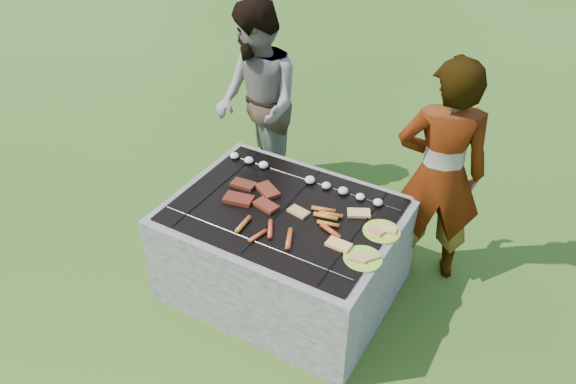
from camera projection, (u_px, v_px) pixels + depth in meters
name	position (u px, v px, depth m)	size (l,w,h in m)	color
lawn	(284.00, 285.00, 3.56)	(60.00, 60.00, 0.00)	#204411
fire_pit	(284.00, 252.00, 3.40)	(1.30, 1.00, 0.62)	#A39C91
mushrooms	(304.00, 178.00, 3.42)	(1.06, 0.06, 0.04)	white
pork_slabs	(253.00, 195.00, 3.29)	(0.39, 0.30, 0.02)	maroon
sausages	(300.00, 225.00, 3.06)	(0.53, 0.47, 0.03)	#C75F20
bread_on_grate	(334.00, 224.00, 3.08)	(0.45, 0.40, 0.02)	tan
plate_far	(382.00, 232.00, 3.04)	(0.27, 0.27, 0.03)	yellow
plate_near	(363.00, 259.00, 2.87)	(0.21, 0.21, 0.03)	#D0FF3C
cook	(440.00, 175.00, 3.26)	(0.54, 0.35, 1.47)	gray
bystander	(257.00, 104.00, 3.99)	(0.71, 0.56, 1.47)	gray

